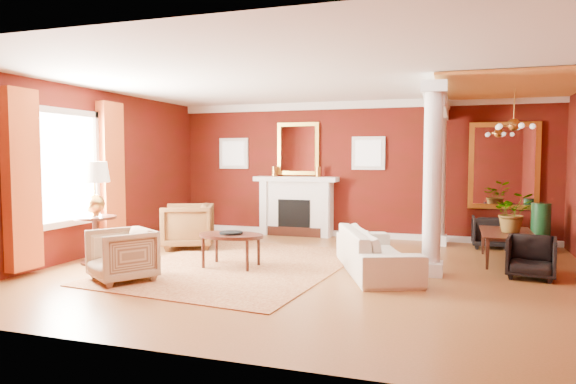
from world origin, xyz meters
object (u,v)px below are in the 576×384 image
(coffee_table, at_px, (231,237))
(dining_table, at_px, (509,238))
(armchair_leopard, at_px, (188,224))
(armchair_stripe, at_px, (122,253))
(side_table, at_px, (95,194))
(sofa, at_px, (376,244))

(coffee_table, bearing_deg, dining_table, 22.84)
(dining_table, bearing_deg, armchair_leopard, 94.43)
(coffee_table, bearing_deg, armchair_stripe, -130.08)
(side_table, bearing_deg, coffee_table, 10.24)
(sofa, xyz_separation_m, coffee_table, (-2.20, -0.37, 0.05))
(armchair_stripe, distance_m, side_table, 1.61)
(armchair_stripe, relative_size, dining_table, 0.56)
(sofa, xyz_separation_m, side_table, (-4.41, -0.77, 0.70))
(coffee_table, relative_size, dining_table, 0.73)
(armchair_stripe, bearing_deg, sofa, 60.49)
(sofa, distance_m, armchair_leopard, 3.80)
(armchair_leopard, distance_m, armchair_stripe, 2.60)
(coffee_table, height_order, dining_table, dining_table)
(side_table, bearing_deg, armchair_leopard, 66.71)
(armchair_stripe, relative_size, coffee_table, 0.76)
(dining_table, bearing_deg, sofa, 124.99)
(side_table, xyz_separation_m, dining_table, (6.36, 2.15, -0.73))
(armchair_leopard, bearing_deg, dining_table, 72.40)
(coffee_table, relative_size, side_table, 0.64)
(armchair_stripe, height_order, dining_table, same)
(armchair_leopard, xyz_separation_m, coffee_table, (1.49, -1.29, 0.02))
(armchair_leopard, xyz_separation_m, side_table, (-0.73, -1.69, 0.67))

